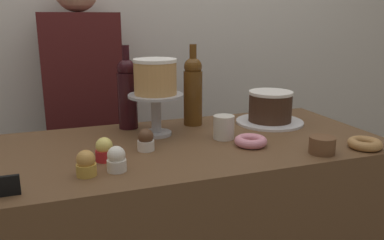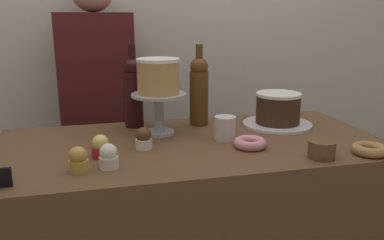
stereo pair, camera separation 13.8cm
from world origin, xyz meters
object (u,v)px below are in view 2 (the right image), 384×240
Objects in this scene: cookie_stack at (322,149)px; wine_bottle_amber at (199,90)px; white_layer_cake at (158,76)px; barista_figure at (100,126)px; cupcake_chocolate at (144,139)px; cupcake_vanilla at (109,157)px; cupcake_caramel at (78,160)px; donut_pink at (250,143)px; donut_maple at (369,149)px; cake_stand_pedestal at (159,107)px; chocolate_round_cake at (278,108)px; cupcake_lemon at (101,147)px; coffee_cup_ceramic at (225,128)px; wine_bottle_dark_red at (133,91)px.

wine_bottle_amber is at bearing 119.63° from cookie_stack.
white_layer_cake is 0.70m from barista_figure.
cupcake_chocolate is at bearing -135.21° from wine_bottle_amber.
cupcake_caramel is at bearing -175.59° from cupcake_vanilla.
cupcake_chocolate is 1.00× the size of cupcake_caramel.
donut_pink is 1.00× the size of donut_maple.
cake_stand_pedestal is 2.73× the size of cupcake_caramel.
cupcake_vanilla is 0.19m from cupcake_chocolate.
wine_bottle_amber is 3.87× the size of cookie_stack.
wine_bottle_amber is 2.91× the size of donut_pink.
wine_bottle_amber is at bearing 164.11° from chocolate_round_cake.
cupcake_lemon is 0.15m from cupcake_chocolate.
cupcake_vanilla is (-0.69, -0.32, -0.04)m from chocolate_round_cake.
cake_stand_pedestal reaches higher than donut_maple.
barista_figure reaches higher than coffee_cup_ceramic.
white_layer_cake is 0.10× the size of barista_figure.
cookie_stack is at bearing -22.72° from cupcake_chocolate.
chocolate_round_cake is at bearing 17.42° from cupcake_lemon.
coffee_cup_ceramic is at bearing -29.88° from white_layer_cake.
coffee_cup_ceramic is (0.44, 0.09, 0.01)m from cupcake_lemon.
cupcake_lemon is (-0.02, 0.10, 0.00)m from cupcake_vanilla.
cake_stand_pedestal is 1.81× the size of donut_maple.
cake_stand_pedestal is at bearing -69.71° from barista_figure.
barista_figure is (-0.02, 0.89, -0.15)m from cupcake_vanilla.
barista_figure is at bearing 121.51° from coffee_cup_ceramic.
donut_pink is at bearing -46.13° from wine_bottle_dark_red.
wine_bottle_amber is at bearing 47.01° from cupcake_vanilla.
cake_stand_pedestal is at bearing 44.10° from cupcake_lemon.
donut_maple is at bearing -4.45° from cupcake_caramel.
cupcake_chocolate is 0.36m from donut_pink.
wine_bottle_dark_red is at bearing 65.59° from cupcake_caramel.
cupcake_chocolate reaches higher than donut_pink.
cupcake_chocolate is (0.00, -0.29, -0.11)m from wine_bottle_dark_red.
donut_pink is 0.07× the size of barista_figure.
barista_figure is at bearing 129.16° from wine_bottle_amber.
wine_bottle_amber reaches higher than cupcake_caramel.
wine_bottle_dark_red is 3.87× the size of cookie_stack.
white_layer_cake is 1.41× the size of donut_pink.
white_layer_cake is at bearing 150.12° from coffee_cup_ceramic.
cake_stand_pedestal is 0.74m from donut_maple.
cookie_stack is at bearing -40.20° from cake_stand_pedestal.
cake_stand_pedestal is at bearing 63.89° from cupcake_chocolate.
wine_bottle_dark_red is 2.91× the size of donut_pink.
wine_bottle_dark_red is at bearing 171.78° from wine_bottle_amber.
wine_bottle_dark_red is 0.47m from cupcake_vanilla.
cake_stand_pedestal reaches higher than coffee_cup_ceramic.
barista_figure is at bearing 91.00° from cupcake_vanilla.
wine_bottle_amber is 0.52m from cupcake_lemon.
wine_bottle_dark_red is 0.31m from cupcake_chocolate.
cupcake_lemon is at bearing -90.40° from barista_figure.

